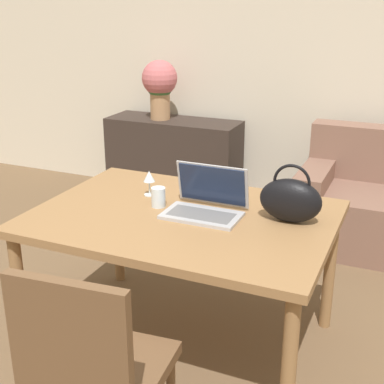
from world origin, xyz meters
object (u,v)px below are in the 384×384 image
at_px(handbag, 291,200).
at_px(drinking_glass, 158,197).
at_px(flower_vase, 160,84).
at_px(chair, 92,368).
at_px(laptop, 207,201).
at_px(wine_glass, 149,178).

bearing_deg(handbag, drinking_glass, -173.52).
bearing_deg(flower_vase, drinking_glass, -63.54).
distance_m(chair, flower_vase, 3.02).
relative_size(laptop, handbag, 1.26).
xyz_separation_m(wine_glass, flower_vase, (-0.79, 1.69, 0.20)).
distance_m(laptop, flower_vase, 2.14).
bearing_deg(laptop, flower_vase, 122.74).
bearing_deg(drinking_glass, handbag, 6.48).
xyz_separation_m(drinking_glass, handbag, (0.64, 0.07, 0.06)).
height_order(laptop, flower_vase, flower_vase).
bearing_deg(flower_vase, chair, -67.84).
height_order(chair, flower_vase, flower_vase).
bearing_deg(chair, wine_glass, 102.49).
bearing_deg(drinking_glass, chair, -76.75).
height_order(wine_glass, handbag, handbag).
height_order(drinking_glass, handbag, handbag).
distance_m(wine_glass, handbag, 0.76).
bearing_deg(laptop, handbag, 7.53).
bearing_deg(chair, flower_vase, 107.16).
bearing_deg(wine_glass, laptop, -15.64).
relative_size(laptop, wine_glass, 2.72).
bearing_deg(laptop, wine_glass, 164.36).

